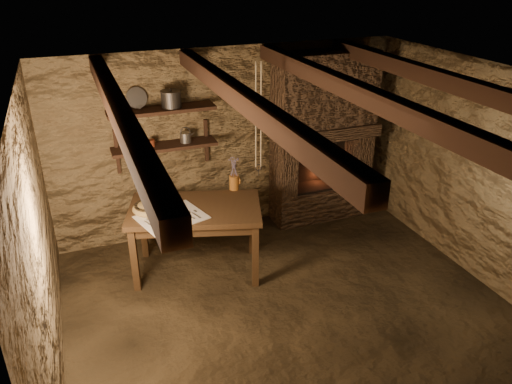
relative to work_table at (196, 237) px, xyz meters
name	(u,v)px	position (x,y,z in m)	size (l,w,h in m)	color
floor	(290,309)	(0.71, -1.05, -0.45)	(4.50, 4.50, 0.00)	black
back_wall	(228,141)	(0.71, 0.95, 0.75)	(4.50, 0.04, 2.40)	brown
front_wall	(430,348)	(0.71, -3.05, 0.75)	(4.50, 0.04, 2.40)	brown
left_wall	(40,254)	(-1.54, -1.05, 0.75)	(0.04, 4.00, 2.40)	brown
right_wall	(479,174)	(2.96, -1.05, 0.75)	(0.04, 4.00, 2.40)	brown
ceiling	(298,83)	(0.71, -1.05, 1.95)	(4.50, 4.00, 0.04)	black
beam_far_left	(118,111)	(-0.79, -1.05, 1.86)	(0.14, 3.95, 0.16)	black
beam_mid_left	(243,99)	(0.21, -1.05, 1.86)	(0.14, 3.95, 0.16)	black
beam_mid_right	(348,88)	(1.21, -1.05, 1.86)	(0.14, 3.95, 0.16)	black
beam_far_right	(440,79)	(2.21, -1.05, 1.86)	(0.14, 3.95, 0.16)	black
shelf_lower	(165,146)	(-0.14, 0.79, 0.85)	(1.25, 0.30, 0.04)	black
shelf_upper	(162,110)	(-0.14, 0.79, 1.30)	(1.25, 0.30, 0.04)	black
hearth	(323,134)	(1.96, 0.72, 0.78)	(1.43, 0.51, 2.30)	#322319
work_table	(196,237)	(0.00, 0.00, 0.00)	(1.64, 1.23, 0.83)	#372413
linen_cloth	(172,217)	(-0.29, -0.15, 0.39)	(0.67, 0.54, 0.01)	white
pewter_cutlery_row	(172,217)	(-0.29, -0.18, 0.40)	(0.56, 0.21, 0.01)	#99978B
drinking_glasses	(171,208)	(-0.27, -0.02, 0.44)	(0.21, 0.06, 0.09)	silver
stoneware_jug	(234,176)	(0.57, 0.29, 0.56)	(0.14, 0.14, 0.40)	brown
wooden_bowl	(149,208)	(-0.49, 0.07, 0.43)	(0.36, 0.36, 0.13)	olive
iron_stockpot	(171,100)	(-0.02, 0.79, 1.41)	(0.23, 0.23, 0.17)	#302D2A
tin_pan	(136,98)	(-0.40, 0.89, 1.44)	(0.24, 0.24, 0.03)	gray
small_kettle	(186,137)	(0.12, 0.79, 0.93)	(0.18, 0.13, 0.19)	gray
rusty_tin	(151,143)	(-0.29, 0.79, 0.91)	(0.08, 0.08, 0.08)	#5B2212
red_pot	(334,169)	(2.14, 0.67, 0.25)	(0.25, 0.25, 0.54)	maroon
hanging_ropes	(258,116)	(0.76, 0.00, 1.35)	(0.08, 0.08, 1.20)	beige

